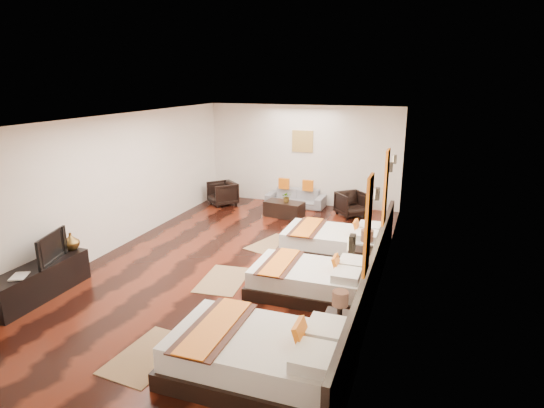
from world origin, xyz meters
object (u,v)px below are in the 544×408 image
at_px(bed_mid, 310,280).
at_px(nightstand_b, 366,258).
at_px(tv, 47,248).
at_px(book, 11,277).
at_px(armchair_left, 223,193).
at_px(bed_far, 334,242).
at_px(bed_near, 261,356).
at_px(tv_console, 39,281).
at_px(coffee_table, 284,209).
at_px(nightstand_a, 339,327).
at_px(armchair_right, 352,204).
at_px(sofa, 296,198).
at_px(table_plant, 287,197).
at_px(figurine, 71,241).

bearing_deg(bed_mid, nightstand_b, 57.07).
height_order(tv, book, tv).
bearing_deg(armchair_left, bed_far, 6.59).
distance_m(bed_near, tv_console, 4.26).
height_order(tv, coffee_table, tv).
height_order(bed_mid, nightstand_a, nightstand_a).
height_order(nightstand_a, armchair_right, nightstand_a).
xyz_separation_m(nightstand_b, sofa, (-2.52, 3.92, -0.06)).
distance_m(bed_near, tv, 4.28).
height_order(tv, armchair_left, tv).
distance_m(nightstand_a, tv, 4.92).
bearing_deg(nightstand_b, nightstand_a, -90.00).
relative_size(armchair_left, armchair_right, 1.03).
bearing_deg(armchair_left, sofa, 56.48).
relative_size(bed_far, table_plant, 7.29).
relative_size(book, figurine, 0.99).
relative_size(nightstand_b, armchair_right, 1.20).
bearing_deg(armchair_left, bed_near, -19.40).
bearing_deg(table_plant, armchair_left, 166.22).
bearing_deg(nightstand_a, sofa, 111.41).
distance_m(book, table_plant, 6.60).
bearing_deg(nightstand_b, bed_far, 135.91).
distance_m(bed_mid, nightstand_a, 1.54).
height_order(sofa, table_plant, table_plant).
bearing_deg(book, bed_far, 43.29).
distance_m(bed_near, armchair_right, 7.01).
bearing_deg(armchair_right, figurine, -168.03).
bearing_deg(bed_far, tv, -141.77).
height_order(bed_far, tv_console, bed_far).
relative_size(bed_mid, table_plant, 6.95).
height_order(nightstand_b, tv_console, nightstand_b).
xyz_separation_m(bed_far, table_plant, (-1.70, 2.15, 0.27)).
relative_size(sofa, armchair_left, 2.27).
bearing_deg(sofa, armchair_left, -164.02).
xyz_separation_m(tv_console, sofa, (2.43, 6.68, -0.03)).
height_order(bed_mid, table_plant, bed_mid).
bearing_deg(coffee_table, figurine, -116.61).
bearing_deg(armchair_right, sofa, 124.91).
distance_m(tv, book, 0.73).
distance_m(bed_far, coffee_table, 2.78).
distance_m(figurine, armchair_right, 6.85).
height_order(tv, table_plant, tv).
height_order(armchair_left, coffee_table, armchair_left).
height_order(figurine, table_plant, figurine).
bearing_deg(book, armchair_left, 86.49).
bearing_deg(bed_far, sofa, 118.95).
bearing_deg(book, table_plant, 67.79).
bearing_deg(bed_near, sofa, 103.45).
bearing_deg(figurine, nightstand_a, -6.08).
xyz_separation_m(armchair_left, coffee_table, (2.02, -0.52, -0.13)).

